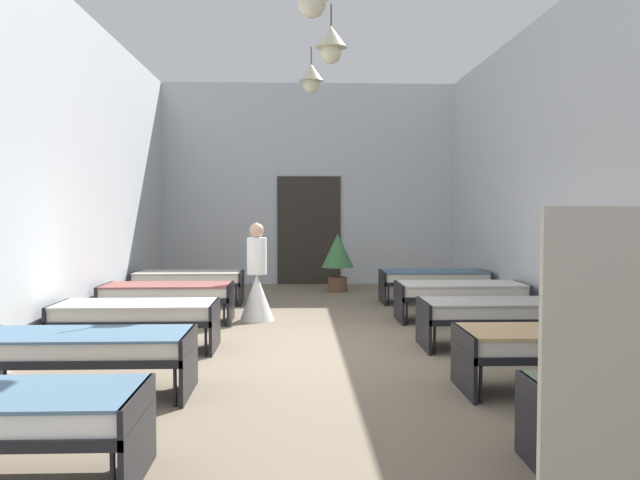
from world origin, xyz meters
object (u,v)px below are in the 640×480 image
at_px(bed_left_row_1, 85,348).
at_px(potted_plant, 338,255).
at_px(bed_left_row_4, 189,279).
at_px(patient_seated_primary, 640,342).
at_px(bed_right_row_1, 563,344).
at_px(bed_right_row_2, 500,312).
at_px(bed_right_row_4, 434,278).
at_px(bed_left_row_2, 136,314).
at_px(nurse_near_aisle, 257,285).
at_px(bed_left_row_3, 168,293).
at_px(bed_right_row_3, 461,292).

relative_size(bed_left_row_1, potted_plant, 1.61).
distance_m(bed_left_row_4, patient_seated_primary, 8.70).
bearing_deg(bed_left_row_1, bed_right_row_1, 0.00).
bearing_deg(bed_left_row_1, bed_right_row_2, 23.50).
distance_m(bed_right_row_1, bed_right_row_4, 5.70).
bearing_deg(bed_left_row_2, nurse_near_aisle, 57.55).
height_order(bed_right_row_2, bed_left_row_3, same).
distance_m(bed_right_row_2, patient_seated_primary, 3.94).
bearing_deg(bed_left_row_3, bed_right_row_2, -23.50).
relative_size(bed_right_row_4, patient_seated_primary, 2.38).
xyz_separation_m(nurse_near_aisle, patient_seated_primary, (2.71, -5.96, 0.34)).
bearing_deg(bed_right_row_1, bed_right_row_3, 90.00).
distance_m(bed_left_row_2, patient_seated_primary, 5.62).
height_order(bed_left_row_1, potted_plant, potted_plant).
distance_m(bed_left_row_2, potted_plant, 6.09).
height_order(bed_left_row_2, bed_right_row_2, same).
bearing_deg(bed_right_row_4, bed_left_row_1, -127.48).
bearing_deg(bed_right_row_2, nurse_near_aisle, 146.05).
relative_size(bed_right_row_3, bed_right_row_4, 1.00).
bearing_deg(nurse_near_aisle, bed_left_row_3, -165.93).
bearing_deg(bed_right_row_1, bed_left_row_1, 180.00).
relative_size(bed_left_row_2, bed_right_row_4, 1.00).
bearing_deg(bed_right_row_1, nurse_near_aisle, 127.69).
relative_size(bed_left_row_4, bed_right_row_4, 1.00).
height_order(bed_left_row_2, patient_seated_primary, patient_seated_primary).
bearing_deg(nurse_near_aisle, bed_right_row_4, 36.70).
bearing_deg(bed_right_row_2, bed_left_row_1, -156.50).
bearing_deg(nurse_near_aisle, bed_left_row_4, 134.07).
relative_size(bed_right_row_1, bed_left_row_4, 1.00).
xyz_separation_m(bed_left_row_1, bed_left_row_4, (0.00, 5.70, 0.00)).
distance_m(bed_left_row_2, nurse_near_aisle, 2.44).
distance_m(bed_left_row_4, potted_plant, 3.21).
bearing_deg(bed_right_row_1, patient_seated_primary, -99.93).
distance_m(bed_right_row_3, bed_left_row_4, 4.77).
xyz_separation_m(bed_left_row_2, bed_left_row_4, (0.00, 3.80, 0.00)).
bearing_deg(bed_left_row_3, patient_seated_primary, -55.27).
height_order(bed_right_row_3, nurse_near_aisle, nurse_near_aisle).
distance_m(bed_right_row_3, patient_seated_primary, 5.83).
relative_size(bed_left_row_2, potted_plant, 1.61).
relative_size(bed_right_row_1, bed_right_row_2, 1.00).
bearing_deg(bed_right_row_2, bed_left_row_2, 180.00).
xyz_separation_m(bed_right_row_2, patient_seated_primary, (-0.35, -3.90, 0.43)).
xyz_separation_m(bed_right_row_4, patient_seated_primary, (-0.35, -7.70, 0.43)).
relative_size(bed_right_row_2, bed_left_row_4, 1.00).
xyz_separation_m(bed_left_row_3, bed_right_row_4, (4.37, 1.90, 0.00)).
relative_size(bed_left_row_3, potted_plant, 1.61).
height_order(patient_seated_primary, potted_plant, patient_seated_primary).
relative_size(bed_right_row_2, potted_plant, 1.61).
relative_size(bed_left_row_4, potted_plant, 1.61).
xyz_separation_m(bed_left_row_4, patient_seated_primary, (4.02, -7.70, 0.43)).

